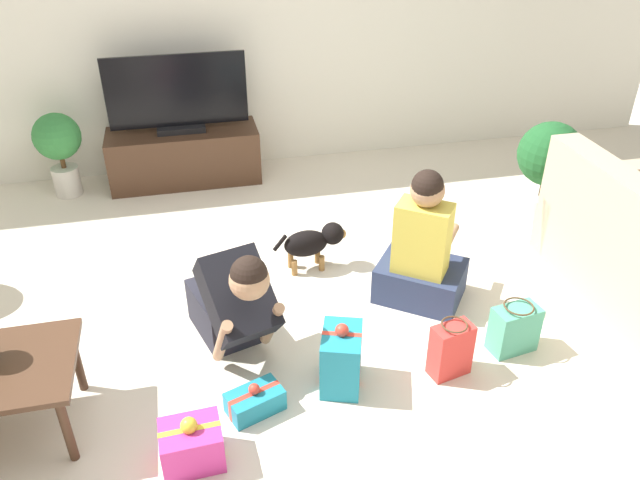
{
  "coord_description": "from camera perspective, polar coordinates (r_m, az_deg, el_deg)",
  "views": [
    {
      "loc": [
        -0.38,
        -2.76,
        2.4
      ],
      "look_at": [
        0.34,
        0.35,
        0.45
      ],
      "focal_mm": 35.0,
      "sensor_mm": 36.0,
      "label": 1
    }
  ],
  "objects": [
    {
      "name": "ground_plane",
      "position": [
        3.68,
        -3.92,
        -9.44
      ],
      "size": [
        16.0,
        16.0,
        0.0
      ],
      "primitive_type": "plane",
      "color": "beige"
    },
    {
      "name": "wall_back",
      "position": [
        5.52,
        -9.27,
        19.49
      ],
      "size": [
        8.4,
        0.06,
        2.6
      ],
      "color": "white",
      "rests_on": "ground_plane"
    },
    {
      "name": "tv_console",
      "position": [
        5.53,
        -12.27,
        7.52
      ],
      "size": [
        1.26,
        0.47,
        0.46
      ],
      "color": "#472D1E",
      "rests_on": "ground_plane"
    },
    {
      "name": "tv",
      "position": [
        5.35,
        -12.89,
        12.53
      ],
      "size": [
        1.14,
        0.2,
        0.64
      ],
      "color": "black",
      "rests_on": "tv_console"
    },
    {
      "name": "potted_plant_back_left",
      "position": [
        5.5,
        -22.78,
        8.04
      ],
      "size": [
        0.38,
        0.38,
        0.7
      ],
      "color": "beige",
      "rests_on": "ground_plane"
    },
    {
      "name": "potted_plant_corner_right",
      "position": [
        4.97,
        20.19,
        6.81
      ],
      "size": [
        0.48,
        0.48,
        0.78
      ],
      "color": "beige",
      "rests_on": "ground_plane"
    },
    {
      "name": "person_kneeling",
      "position": [
        3.45,
        -7.96,
        -5.57
      ],
      "size": [
        0.51,
        0.8,
        0.77
      ],
      "rotation": [
        0.0,
        0.0,
        0.29
      ],
      "color": "#23232D",
      "rests_on": "ground_plane"
    },
    {
      "name": "person_sitting",
      "position": [
        3.88,
        9.31,
        -1.26
      ],
      "size": [
        0.66,
        0.63,
        0.91
      ],
      "rotation": [
        0.0,
        0.0,
        2.5
      ],
      "color": "#283351",
      "rests_on": "ground_plane"
    },
    {
      "name": "dog",
      "position": [
        4.2,
        -0.58,
        -0.14
      ],
      "size": [
        0.51,
        0.18,
        0.32
      ],
      "rotation": [
        0.0,
        0.0,
        1.64
      ],
      "color": "black",
      "rests_on": "ground_plane"
    },
    {
      "name": "gift_box_a",
      "position": [
        3.07,
        -11.65,
        -17.84
      ],
      "size": [
        0.29,
        0.23,
        0.27
      ],
      "rotation": [
        0.0,
        0.0,
        0.05
      ],
      "color": "#CC3389",
      "rests_on": "ground_plane"
    },
    {
      "name": "gift_box_b",
      "position": [
        3.32,
        1.96,
        -10.78
      ],
      "size": [
        0.28,
        0.33,
        0.4
      ],
      "rotation": [
        0.0,
        0.0,
        -0.33
      ],
      "color": "teal",
      "rests_on": "ground_plane"
    },
    {
      "name": "gift_box_c",
      "position": [
        3.27,
        -5.97,
        -14.43
      ],
      "size": [
        0.32,
        0.25,
        0.18
      ],
      "rotation": [
        0.0,
        0.0,
        0.35
      ],
      "color": "teal",
      "rests_on": "ground_plane"
    },
    {
      "name": "gift_bag_a",
      "position": [
        3.46,
        11.87,
        -9.78
      ],
      "size": [
        0.24,
        0.17,
        0.34
      ],
      "rotation": [
        0.0,
        0.0,
        0.22
      ],
      "color": "red",
      "rests_on": "ground_plane"
    },
    {
      "name": "gift_bag_b",
      "position": [
        3.71,
        17.33,
        -7.74
      ],
      "size": [
        0.28,
        0.19,
        0.31
      ],
      "rotation": [
        0.0,
        0.0,
        0.16
      ],
      "color": "#4CA384",
      "rests_on": "ground_plane"
    }
  ]
}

